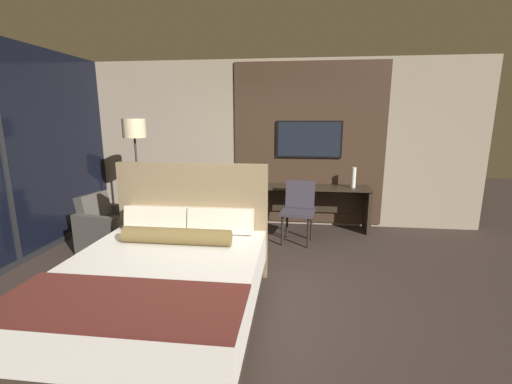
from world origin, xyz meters
The scene contains 11 objects.
ground_plane centered at (0.00, 0.00, 0.00)m, with size 16.00×16.00×0.00m, color #332823.
wall_back_tv_panel centered at (0.10, 2.59, 1.40)m, with size 7.20×0.09×2.80m.
wall_left_window centered at (-3.00, 0.40, 1.32)m, with size 0.06×6.00×2.80m.
bed centered at (-0.67, -0.51, 0.35)m, with size 1.77×2.13×1.34m.
desk centered at (0.73, 2.33, 0.51)m, with size 2.02×0.48×0.74m.
tv centered at (0.73, 2.52, 1.50)m, with size 1.09×0.04×0.62m.
desk_chair centered at (0.58, 1.71, 0.56)m, with size 0.54×0.54×0.92m.
armchair_by_window centered at (-2.09, 1.04, 0.28)m, with size 0.79×0.81×0.81m.
floor_lamp centered at (-1.88, 1.59, 1.55)m, with size 0.34×0.34×1.84m.
vase_tall centered at (1.45, 2.28, 0.91)m, with size 0.07×0.07×0.33m.
book centered at (0.64, 2.36, 0.75)m, with size 0.25×0.21×0.03m.
Camera 1 is at (0.52, -3.32, 1.85)m, focal length 24.00 mm.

